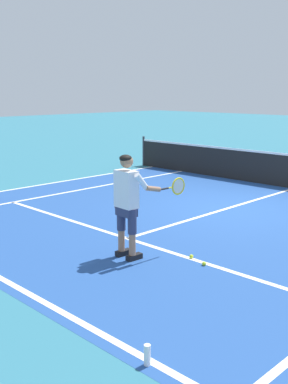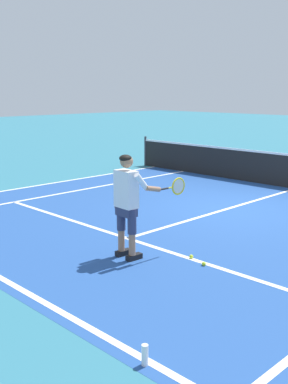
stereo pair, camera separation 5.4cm
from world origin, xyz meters
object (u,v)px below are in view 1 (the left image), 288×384
object	(u,v)px
tennis_player	(128,199)
water_bottle	(147,355)
tennis_ball_by_baseline	(204,264)
tennis_ball_near_feet	(191,256)

from	to	relation	value
tennis_player	water_bottle	xyz separation A→B (m)	(2.38, -1.99, -0.88)
tennis_ball_by_baseline	tennis_ball_near_feet	bearing A→B (deg)	161.74
tennis_ball_by_baseline	water_bottle	distance (m)	2.88
tennis_ball_near_feet	tennis_player	bearing A→B (deg)	-136.85
tennis_ball_near_feet	tennis_ball_by_baseline	size ratio (longest dim) A/B	1.00
tennis_player	tennis_ball_by_baseline	bearing A→B (deg)	28.21
tennis_player	water_bottle	world-z (taller)	tennis_player
tennis_player	tennis_ball_near_feet	distance (m)	1.41
tennis_ball_by_baseline	water_bottle	world-z (taller)	water_bottle
tennis_ball_near_feet	tennis_ball_by_baseline	distance (m)	0.37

